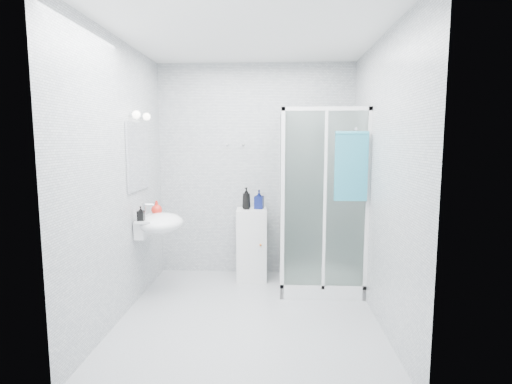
# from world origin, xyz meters

# --- Properties ---
(room) EXTENTS (2.40, 2.60, 2.60)m
(room) POSITION_xyz_m (0.00, 0.00, 1.30)
(room) COLOR silver
(room) RESTS_ON ground
(shower_enclosure) EXTENTS (0.90, 0.95, 2.00)m
(shower_enclosure) POSITION_xyz_m (0.67, 0.77, 0.45)
(shower_enclosure) COLOR white
(shower_enclosure) RESTS_ON ground
(wall_basin) EXTENTS (0.46, 0.56, 0.35)m
(wall_basin) POSITION_xyz_m (-0.99, 0.45, 0.80)
(wall_basin) COLOR white
(wall_basin) RESTS_ON ground
(mirror) EXTENTS (0.02, 0.60, 0.70)m
(mirror) POSITION_xyz_m (-1.19, 0.45, 1.50)
(mirror) COLOR white
(mirror) RESTS_ON room
(vanity_lights) EXTENTS (0.10, 0.40, 0.08)m
(vanity_lights) POSITION_xyz_m (-1.14, 0.45, 1.92)
(vanity_lights) COLOR silver
(vanity_lights) RESTS_ON room
(wall_hooks) EXTENTS (0.23, 0.06, 0.03)m
(wall_hooks) POSITION_xyz_m (-0.25, 1.26, 1.62)
(wall_hooks) COLOR silver
(wall_hooks) RESTS_ON room
(storage_cabinet) EXTENTS (0.37, 0.39, 0.86)m
(storage_cabinet) POSITION_xyz_m (-0.04, 1.03, 0.43)
(storage_cabinet) COLOR white
(storage_cabinet) RESTS_ON ground
(hand_towel) EXTENTS (0.32, 0.05, 0.69)m
(hand_towel) POSITION_xyz_m (1.00, 0.37, 1.43)
(hand_towel) COLOR teal
(hand_towel) RESTS_ON shower_enclosure
(shampoo_bottle_a) EXTENTS (0.13, 0.13, 0.26)m
(shampoo_bottle_a) POSITION_xyz_m (-0.10, 1.02, 0.99)
(shampoo_bottle_a) COLOR black
(shampoo_bottle_a) RESTS_ON storage_cabinet
(shampoo_bottle_b) EXTENTS (0.12, 0.12, 0.23)m
(shampoo_bottle_b) POSITION_xyz_m (0.05, 1.06, 0.97)
(shampoo_bottle_b) COLOR #0C154C
(shampoo_bottle_b) RESTS_ON storage_cabinet
(soap_dispenser_orange) EXTENTS (0.14, 0.14, 0.15)m
(soap_dispenser_orange) POSITION_xyz_m (-1.05, 0.61, 0.94)
(soap_dispenser_orange) COLOR red
(soap_dispenser_orange) RESTS_ON wall_basin
(soap_dispenser_black) EXTENTS (0.07, 0.07, 0.15)m
(soap_dispenser_black) POSITION_xyz_m (-1.11, 0.26, 0.94)
(soap_dispenser_black) COLOR black
(soap_dispenser_black) RESTS_ON wall_basin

